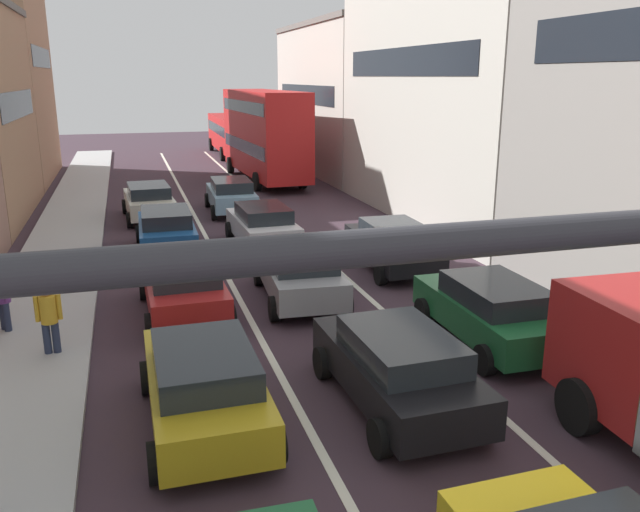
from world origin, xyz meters
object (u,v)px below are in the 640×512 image
Objects in this scene: sedan_left_lane_third at (183,285)px; sedan_left_lane_fourth at (166,229)px; sedan_left_lane_fifth at (149,201)px; sedan_centre_lane_second at (397,366)px; sedan_right_lane_behind_truck at (491,310)px; hatchback_centre_lane_third at (300,272)px; wagon_left_lane_second at (204,383)px; pedestrian_near_kerb at (49,317)px; pedestrian_far_sidewalk at (2,297)px; bus_far_queue_secondary at (233,132)px; sedan_centre_lane_fifth at (231,195)px; bus_mid_queue_primary at (264,131)px; wagon_right_lane_far at (393,244)px; coupe_centre_lane_fourth at (263,225)px.

sedan_left_lane_third is 6.40m from sedan_left_lane_fourth.
sedan_left_lane_fourth is at bearing -179.46° from sedan_left_lane_fifth.
sedan_centre_lane_second is 1.01× the size of sedan_right_lane_behind_truck.
sedan_centre_lane_second is 6.15m from hatchback_centre_lane_third.
sedan_left_lane_third is at bearing -1.81° from wagon_left_lane_second.
wagon_left_lane_second is at bearing 83.66° from sedan_centre_lane_second.
hatchback_centre_lane_third is at bearing 108.01° from pedestrian_near_kerb.
bus_far_queue_secondary is at bearing 40.02° from pedestrian_far_sidewalk.
hatchback_centre_lane_third is 6.86m from sedan_left_lane_fourth.
sedan_centre_lane_fifth is 2.63× the size of pedestrian_far_sidewalk.
pedestrian_near_kerb is at bearing 55.79° from sedan_centre_lane_second.
bus_mid_queue_primary is (3.28, 8.36, 2.03)m from sedan_centre_lane_fifth.
pedestrian_far_sidewalk is at bearing 151.94° from sedan_centre_lane_fifth.
bus_far_queue_secondary is at bearing -2.47° from hatchback_centre_lane_third.
sedan_left_lane_third and sedan_left_lane_fifth have the same top height.
hatchback_centre_lane_third is 12.14m from sedan_centre_lane_fifth.
bus_far_queue_secondary is (6.75, 27.42, 0.96)m from sedan_left_lane_fourth.
wagon_right_lane_far is at bearing -41.03° from wagon_left_lane_second.
sedan_left_lane_third and sedan_centre_lane_fifth have the same top height.
sedan_left_lane_fourth is at bearing -1.01° from wagon_left_lane_second.
bus_far_queue_secondary reaches higher than pedestrian_far_sidewalk.
hatchback_centre_lane_third is 2.66× the size of pedestrian_near_kerb.
hatchback_centre_lane_third is at bearing -29.15° from wagon_left_lane_second.
sedan_left_lane_fourth is 0.41× the size of bus_far_queue_secondary.
coupe_centre_lane_fourth is 1.01× the size of sedan_right_lane_behind_truck.
bus_mid_queue_primary is (6.46, 14.37, 2.03)m from sedan_left_lane_fourth.
sedan_left_lane_fourth is 7.76m from pedestrian_far_sidewalk.
sedan_left_lane_third is 6.98m from wagon_right_lane_far.
pedestrian_near_kerb reaches higher than sedan_centre_lane_fifth.
coupe_centre_lane_fourth is (3.44, 11.71, 0.00)m from wagon_left_lane_second.
wagon_left_lane_second is 0.99× the size of sedan_centre_lane_fifth.
wagon_left_lane_second is at bearing -86.11° from pedestrian_far_sidewalk.
bus_mid_queue_primary reaches higher than sedan_right_lane_behind_truck.
hatchback_centre_lane_third is 5.86m from coupe_centre_lane_fourth.
bus_far_queue_secondary is (6.90, 39.40, 0.96)m from wagon_left_lane_second.
sedan_left_lane_fifth is 1.02× the size of sedan_right_lane_behind_truck.
wagon_left_lane_second is at bearing 154.92° from hatchback_centre_lane_third.
sedan_left_lane_fifth is (-3.61, 17.87, 0.00)m from sedan_centre_lane_second.
wagon_right_lane_far is at bearing -140.84° from coupe_centre_lane_fourth.
bus_mid_queue_primary is at bearing 155.82° from pedestrian_near_kerb.
wagon_right_lane_far is 2.62× the size of pedestrian_far_sidewalk.
sedan_right_lane_behind_truck is at bearing -179.70° from bus_far_queue_secondary.
sedan_centre_lane_fifth is 16.51m from sedan_right_lane_behind_truck.
sedan_left_lane_fifth is 22.97m from bus_far_queue_secondary.
sedan_left_lane_fourth is (0.00, 6.40, 0.00)m from sedan_left_lane_third.
hatchback_centre_lane_third and sedan_right_lane_behind_truck have the same top height.
sedan_left_lane_fourth is at bearing 25.87° from pedestrian_far_sidewalk.
wagon_right_lane_far is at bearing -147.49° from sedan_left_lane_fifth.
sedan_centre_lane_fifth is at bearing -26.93° from sedan_left_lane_fourth.
bus_far_queue_secondary is (0.33, 37.60, 0.96)m from sedan_right_lane_behind_truck.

